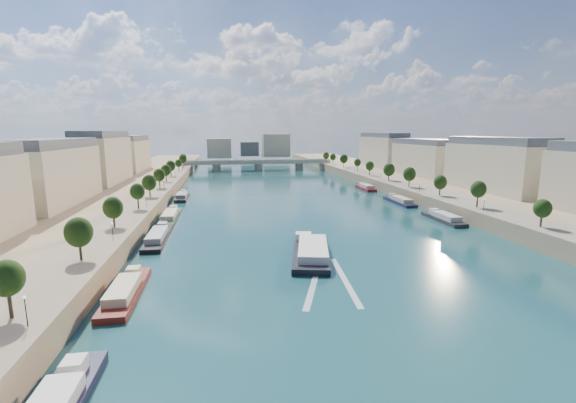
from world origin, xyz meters
name	(u,v)px	position (x,y,z in m)	size (l,w,h in m)	color
ground	(288,201)	(0.00, 100.00, 0.00)	(700.00, 700.00, 0.00)	#0D3039
quay_left	(110,201)	(-72.00, 100.00, 2.50)	(44.00, 520.00, 5.00)	#9E8460
quay_right	(442,191)	(72.00, 100.00, 2.50)	(44.00, 520.00, 5.00)	#9E8460
pave_left	(149,193)	(-57.00, 100.00, 5.05)	(14.00, 520.00, 0.10)	gray
pave_right	(412,187)	(57.00, 100.00, 5.05)	(14.00, 520.00, 0.10)	gray
trees_left	(154,179)	(-55.00, 102.00, 10.48)	(4.80, 268.80, 8.26)	#382B1E
trees_right	(399,172)	(55.00, 110.00, 10.48)	(4.80, 268.80, 8.26)	#382B1E
lamps_left	(156,190)	(-52.50, 90.00, 7.78)	(0.36, 200.36, 4.28)	black
lamps_right	(398,179)	(52.50, 105.00, 7.78)	(0.36, 200.36, 4.28)	black
buildings_left	(82,164)	(-85.00, 112.00, 16.45)	(16.00, 226.00, 23.20)	#C3B496
buildings_right	(455,159)	(85.00, 112.00, 16.45)	(16.00, 226.00, 23.20)	#C3B496
skyline	(254,147)	(3.19, 319.52, 14.66)	(79.00, 42.00, 22.00)	#C3B496
bridge	(258,164)	(0.00, 236.22, 5.08)	(112.00, 12.00, 8.15)	#C1B79E
tour_barge	(311,251)	(-6.70, 26.96, 1.10)	(14.31, 29.78, 3.89)	black
wake	(330,281)	(-6.70, 10.39, 0.02)	(13.24, 25.99, 0.04)	silver
moored_barges_left	(157,239)	(-45.50, 45.26, 0.84)	(5.00, 158.97, 3.60)	#171631
moored_barges_right	(438,216)	(45.50, 58.75, 0.84)	(5.00, 165.14, 3.60)	black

